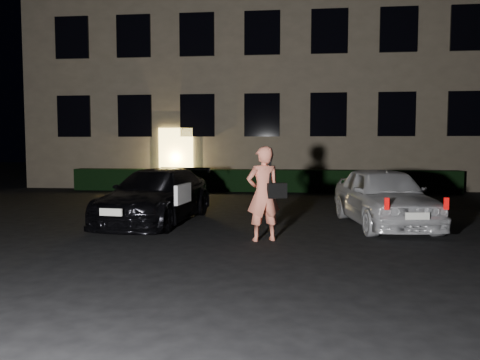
# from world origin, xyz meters

# --- Properties ---
(ground) EXTENTS (80.00, 80.00, 0.00)m
(ground) POSITION_xyz_m (0.00, 0.00, 0.00)
(ground) COLOR black
(ground) RESTS_ON ground
(building) EXTENTS (20.00, 8.11, 12.00)m
(building) POSITION_xyz_m (-0.00, 14.99, 6.00)
(building) COLOR #726551
(building) RESTS_ON ground
(hedge) EXTENTS (15.00, 0.70, 0.85)m
(hedge) POSITION_xyz_m (0.00, 10.50, 0.42)
(hedge) COLOR black
(hedge) RESTS_ON ground
(sedan) EXTENTS (2.17, 4.44, 1.23)m
(sedan) POSITION_xyz_m (-1.99, 2.85, 0.62)
(sedan) COLOR black
(sedan) RESTS_ON ground
(hatch) EXTENTS (2.04, 4.05, 1.32)m
(hatch) POSITION_xyz_m (3.19, 2.90, 0.66)
(hatch) COLOR silver
(hatch) RESTS_ON ground
(man) EXTENTS (0.83, 0.63, 1.77)m
(man) POSITION_xyz_m (0.62, 0.95, 0.89)
(man) COLOR #EB7A5F
(man) RESTS_ON ground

